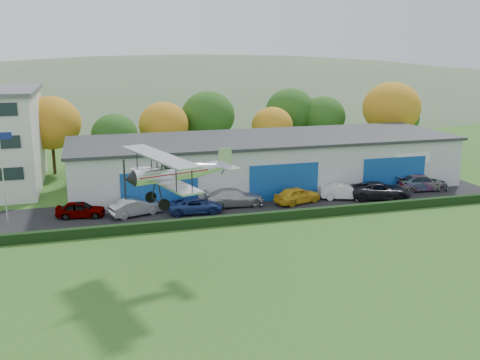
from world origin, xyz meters
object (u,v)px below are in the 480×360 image
object	(u,v)px
car_5	(344,192)
car_0	(80,209)
car_1	(136,207)
car_7	(421,183)
flagpole	(4,167)
hangar	(265,161)
biplane	(176,171)
car_6	(380,191)
car_3	(234,197)
car_4	(297,195)
car_2	(196,205)

from	to	relation	value
car_5	car_0	bearing A→B (deg)	107.64
car_1	car_7	bearing A→B (deg)	-107.02
flagpole	car_7	bearing A→B (deg)	-0.71
hangar	biplane	distance (m)	24.08
car_0	flagpole	bearing A→B (deg)	95.16
car_1	car_6	distance (m)	23.50
hangar	car_0	bearing A→B (deg)	-161.28
car_3	car_5	bearing A→B (deg)	-90.74
car_4	car_5	xyz separation A→B (m)	(4.88, 0.07, -0.04)
car_2	flagpole	bearing A→B (deg)	86.51
hangar	car_0	xyz separation A→B (m)	(-19.01, -6.44, -1.89)
car_2	car_4	size ratio (longest dim) A/B	1.06
biplane	hangar	bearing A→B (deg)	40.91
hangar	car_5	world-z (taller)	hangar
car_2	car_5	distance (m)	14.79
car_5	car_6	size ratio (longest dim) A/B	0.77
hangar	car_1	xyz separation A→B (m)	(-14.33, -7.18, -1.85)
car_3	flagpole	bearing A→B (deg)	90.69
car_6	flagpole	bearing A→B (deg)	100.98
hangar	car_5	bearing A→B (deg)	-52.41
car_0	car_3	world-z (taller)	car_3
car_5	car_7	xyz separation A→B (m)	(9.30, 0.92, 0.07)
car_1	car_5	distance (m)	20.02
car_2	biplane	distance (m)	14.05
car_6	car_5	bearing A→B (deg)	91.23
car_5	car_7	world-z (taller)	car_7
car_5	car_2	bearing A→B (deg)	111.74
car_1	car_5	world-z (taller)	car_1
hangar	car_3	xyz separation A→B (m)	(-5.21, -6.71, -1.78)
car_7	biplane	size ratio (longest dim) A/B	0.64
car_1	car_4	size ratio (longest dim) A/B	0.99
car_1	car_6	world-z (taller)	car_6
hangar	car_5	size ratio (longest dim) A/B	8.97
hangar	car_7	world-z (taller)	hangar
car_2	biplane	xyz separation A→B (m)	(-3.60, -12.17, 6.03)
biplane	car_0	bearing A→B (deg)	98.13
car_3	car_7	xyz separation A→B (m)	(20.20, 0.24, -0.01)
flagpole	car_0	distance (m)	7.14
car_1	biplane	size ratio (longest dim) A/B	0.52
car_0	biplane	size ratio (longest dim) A/B	0.48
car_0	car_2	distance (m)	10.02
hangar	car_6	world-z (taller)	hangar
car_0	car_2	xyz separation A→B (m)	(9.92, -1.44, -0.03)
car_3	hangar	bearing A→B (deg)	-34.96
hangar	flagpole	xyz separation A→B (m)	(-24.88, -5.98, 2.13)
car_3	car_7	size ratio (longest dim) A/B	1.01
car_3	car_2	bearing A→B (deg)	109.56
car_1	car_2	distance (m)	5.28
hangar	biplane	xyz separation A→B (m)	(-12.69, -20.05, 4.11)
car_5	biplane	bearing A→B (deg)	144.41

